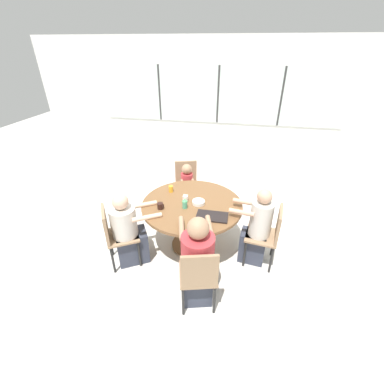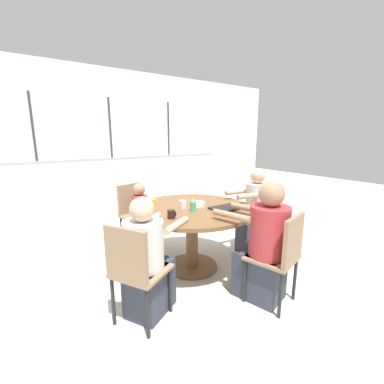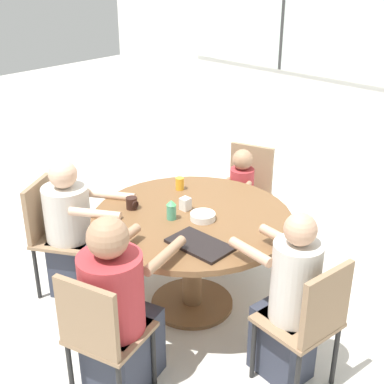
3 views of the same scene
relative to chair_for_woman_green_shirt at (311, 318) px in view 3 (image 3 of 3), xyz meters
The scene contains 16 objects.
ground_plane 1.18m from the chair_for_woman_green_shirt, behind, with size 16.00×16.00×0.00m, color beige.
dining_table 1.06m from the chair_for_woman_green_shirt, behind, with size 1.37×1.37×0.74m.
chair_for_woman_green_shirt is the anchor object (origin of this frame).
chair_for_man_blue_shirt 2.00m from the chair_for_woman_green_shirt, 168.77° to the right, with size 0.55×0.55×0.87m.
chair_for_man_teal_shirt 1.17m from the chair_for_woman_green_shirt, 131.52° to the right, with size 0.49×0.49×0.87m.
chair_for_toddler 1.78m from the chair_for_woman_green_shirt, 139.32° to the left, with size 0.50×0.50×0.87m.
person_woman_green_shirt 0.16m from the chair_for_woman_green_shirt, behind, with size 0.55×0.35×1.12m.
person_man_blue_shirt 1.84m from the chair_for_woman_green_shirt, behind, with size 0.69×0.59×1.06m.
person_man_teal_shirt 1.08m from the chair_for_woman_green_shirt, 139.05° to the right, with size 0.50×0.71×1.15m.
person_toddler 1.65m from the chair_for_woman_green_shirt, 142.26° to the left, with size 0.30×0.40×0.91m.
food_tray_dark 0.78m from the chair_for_woman_green_shirt, behind, with size 0.40×0.23×0.02m.
coffee_mug 1.45m from the chair_for_woman_green_shirt, behind, with size 0.08×0.08×0.08m.
sippy_cup 1.15m from the chair_for_woman_green_shirt, behind, with size 0.07×0.07×0.14m.
juice_glass 1.49m from the chair_for_woman_green_shirt, 164.13° to the left, with size 0.06×0.06×0.09m.
milk_carton_small 1.19m from the chair_for_woman_green_shirt, behind, with size 0.06×0.06×0.09m.
bowl_white_shallow 1.00m from the chair_for_woman_green_shirt, behind, with size 0.17×0.17×0.05m.
Camera 3 is at (2.21, -2.36, 2.42)m, focal length 50.00 mm.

